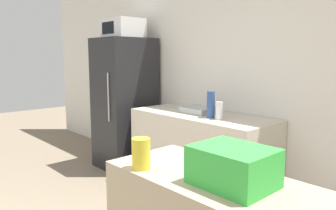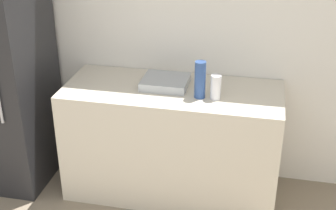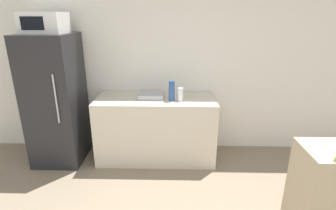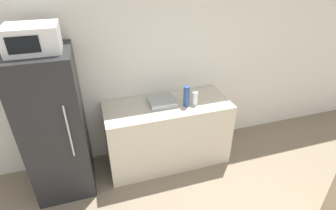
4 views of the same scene
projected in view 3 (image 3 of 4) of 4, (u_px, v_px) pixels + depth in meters
wall_back at (162, 61)px, 3.65m from camera, size 8.00×0.06×2.60m
refrigerator at (56, 100)px, 3.44m from camera, size 0.62×0.70×1.70m
microwave at (45, 23)px, 3.12m from camera, size 0.47×0.40×0.24m
counter at (156, 128)px, 3.59m from camera, size 1.58×0.65×0.87m
sink_basin at (151, 95)px, 3.48m from camera, size 0.33×0.30×0.06m
bottle_tall at (172, 91)px, 3.31m from camera, size 0.08×0.08×0.26m
bottle_short at (180, 94)px, 3.32m from camera, size 0.07×0.07×0.17m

